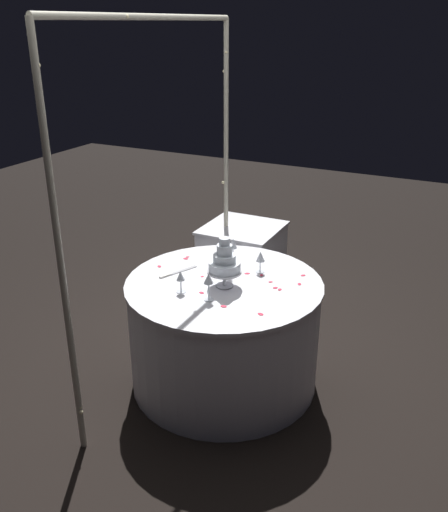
{
  "coord_description": "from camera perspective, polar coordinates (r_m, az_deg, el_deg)",
  "views": [
    {
      "loc": [
        -2.83,
        -1.41,
        2.28
      ],
      "look_at": [
        0.0,
        0.0,
        0.93
      ],
      "focal_mm": 38.57,
      "sensor_mm": 36.0,
      "label": 1
    }
  ],
  "objects": [
    {
      "name": "rose_petal_5",
      "position": [
        3.44,
        5.8,
        -3.47
      ],
      "size": [
        0.03,
        0.02,
        0.0
      ],
      "primitive_type": "ellipsoid",
      "rotation": [
        0.0,
        0.0,
        0.06
      ],
      "color": "#E02D47",
      "rests_on": "main_table"
    },
    {
      "name": "side_table",
      "position": [
        4.61,
        1.88,
        -1.33
      ],
      "size": [
        0.6,
        0.6,
        0.75
      ],
      "color": "white",
      "rests_on": "ground"
    },
    {
      "name": "rose_petal_0",
      "position": [
        3.64,
        2.42,
        -1.81
      ],
      "size": [
        0.04,
        0.05,
        0.0
      ],
      "primitive_type": "ellipsoid",
      "rotation": [
        0.0,
        0.0,
        2.17
      ],
      "color": "#E02D47",
      "rests_on": "main_table"
    },
    {
      "name": "rose_petal_10",
      "position": [
        3.76,
        -6.72,
        -1.07
      ],
      "size": [
        0.04,
        0.04,
        0.0
      ],
      "primitive_type": "ellipsoid",
      "rotation": [
        0.0,
        0.0,
        0.8
      ],
      "color": "#E02D47",
      "rests_on": "main_table"
    },
    {
      "name": "tiered_cake",
      "position": [
        3.4,
        0.05,
        -0.7
      ],
      "size": [
        0.22,
        0.22,
        0.33
      ],
      "color": "silver",
      "rests_on": "main_table"
    },
    {
      "name": "rose_petal_2",
      "position": [
        3.38,
        -2.34,
        -3.82
      ],
      "size": [
        0.03,
        0.04,
        0.0
      ],
      "primitive_type": "ellipsoid",
      "rotation": [
        0.0,
        0.0,
        1.33
      ],
      "color": "#E02D47",
      "rests_on": "main_table"
    },
    {
      "name": "rose_petal_3",
      "position": [
        3.53,
        4.85,
        -2.69
      ],
      "size": [
        0.03,
        0.04,
        0.0
      ],
      "primitive_type": "ellipsoid",
      "rotation": [
        0.0,
        0.0,
        2.19
      ],
      "color": "#E02D47",
      "rests_on": "main_table"
    },
    {
      "name": "ground_plane",
      "position": [
        3.9,
        0.0,
        -12.68
      ],
      "size": [
        12.0,
        12.0,
        0.0
      ],
      "primitive_type": "plane",
      "color": "black"
    },
    {
      "name": "rose_petal_8",
      "position": [
        3.59,
        -2.27,
        -2.13
      ],
      "size": [
        0.03,
        0.02,
        0.0
      ],
      "primitive_type": "ellipsoid",
      "rotation": [
        0.0,
        0.0,
        5.93
      ],
      "color": "#E02D47",
      "rests_on": "main_table"
    },
    {
      "name": "rose_petal_7",
      "position": [
        3.64,
        8.21,
        -1.99
      ],
      "size": [
        0.04,
        0.04,
        0.0
      ],
      "primitive_type": "ellipsoid",
      "rotation": [
        0.0,
        0.0,
        2.41
      ],
      "color": "#E02D47",
      "rests_on": "main_table"
    },
    {
      "name": "wine_glass_3",
      "position": [
        3.36,
        -4.52,
        -2.21
      ],
      "size": [
        0.06,
        0.06,
        0.14
      ],
      "color": "silver",
      "rests_on": "main_table"
    },
    {
      "name": "rose_petal_15",
      "position": [
        3.46,
        5.33,
        -3.3
      ],
      "size": [
        0.04,
        0.04,
        0.0
      ],
      "primitive_type": "ellipsoid",
      "rotation": [
        0.0,
        0.0,
        2.51
      ],
      "color": "#E02D47",
      "rests_on": "main_table"
    },
    {
      "name": "decorative_arch",
      "position": [
        3.48,
        -6.73,
        9.77
      ],
      "size": [
        1.92,
        0.06,
        2.33
      ],
      "color": "#B7B29E",
      "rests_on": "ground"
    },
    {
      "name": "rose_petal_9",
      "position": [
        3.52,
        7.83,
        -2.89
      ],
      "size": [
        0.04,
        0.03,
        0.0
      ],
      "primitive_type": "ellipsoid",
      "rotation": [
        0.0,
        0.0,
        0.37
      ],
      "color": "#E02D47",
      "rests_on": "main_table"
    },
    {
      "name": "main_table",
      "position": [
        3.7,
        0.0,
        -7.96
      ],
      "size": [
        1.27,
        1.27,
        0.75
      ],
      "color": "white",
      "rests_on": "ground"
    },
    {
      "name": "cake_knife",
      "position": [
        3.65,
        -5.01,
        -1.72
      ],
      "size": [
        0.28,
        0.14,
        0.01
      ],
      "color": "silver",
      "rests_on": "main_table"
    },
    {
      "name": "rose_petal_4",
      "position": [
        3.89,
        -3.8,
        -0.09
      ],
      "size": [
        0.03,
        0.03,
        0.0
      ],
      "primitive_type": "ellipsoid",
      "rotation": [
        0.0,
        0.0,
        5.52
      ],
      "color": "#E02D47",
      "rests_on": "main_table"
    },
    {
      "name": "wine_glass_1",
      "position": [
        3.24,
        -1.61,
        -2.51
      ],
      "size": [
        0.06,
        0.06,
        0.17
      ],
      "color": "silver",
      "rests_on": "main_table"
    },
    {
      "name": "rose_petal_1",
      "position": [
        3.15,
        3.81,
        -6.03
      ],
      "size": [
        0.04,
        0.05,
        0.0
      ],
      "primitive_type": "ellipsoid",
      "rotation": [
        0.0,
        0.0,
        4.35
      ],
      "color": "#E02D47",
      "rests_on": "main_table"
    },
    {
      "name": "wine_glass_0",
      "position": [
        3.81,
        0.96,
        1.2
      ],
      "size": [
        0.06,
        0.06,
        0.16
      ],
      "color": "silver",
      "rests_on": "main_table"
    },
    {
      "name": "rose_petal_13",
      "position": [
        3.87,
        -3.99,
        -0.27
      ],
      "size": [
        0.03,
        0.04,
        0.0
      ],
      "primitive_type": "ellipsoid",
      "rotation": [
        0.0,
        0.0,
        1.55
      ],
      "color": "#E02D47",
      "rests_on": "main_table"
    },
    {
      "name": "wine_glass_2",
      "position": [
        3.62,
        3.8,
        -0.14
      ],
      "size": [
        0.06,
        0.06,
        0.15
      ],
      "color": "silver",
      "rests_on": "main_table"
    },
    {
      "name": "rose_petal_12",
      "position": [
        3.81,
        -0.21,
        -0.6
      ],
      "size": [
        0.03,
        0.03,
        0.0
      ],
      "primitive_type": "ellipsoid",
      "rotation": [
        0.0,
        0.0,
        0.95
      ],
      "color": "#E02D47",
      "rests_on": "main_table"
    },
    {
      "name": "rose_petal_14",
      "position": [
        3.22,
        -0.04,
        -5.24
      ],
      "size": [
        0.03,
        0.04,
        0.0
      ],
      "primitive_type": "ellipsoid",
      "rotation": [
        0.0,
        0.0,
        1.57
      ],
      "color": "#E02D47",
      "rests_on": "main_table"
    },
    {
      "name": "rose_petal_11",
      "position": [
        3.62,
        3.92,
        -2.0
      ],
      "size": [
        0.03,
        0.03,
        0.0
      ],
      "primitive_type": "ellipsoid",
      "rotation": [
        0.0,
        0.0,
        3.37
      ],
      "color": "#E02D47",
      "rests_on": "main_table"
    },
    {
      "name": "rose_petal_6",
      "position": [
        3.8,
        1.59,
        -0.66
      ],
      "size": [
        0.03,
        0.04,
        0.0
      ],
      "primitive_type": "ellipsoid",
      "rotation": [
        0.0,
        0.0,
        0.87
      ],
      "color": "#E02D47",
      "rests_on": "main_table"
    }
  ]
}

